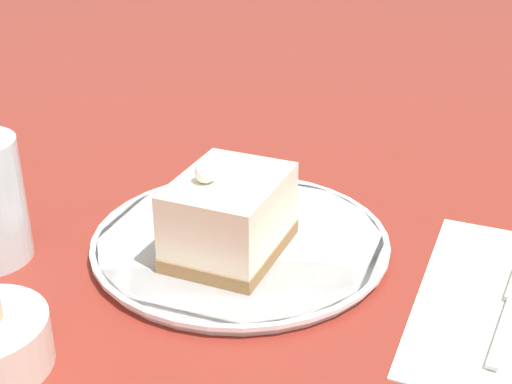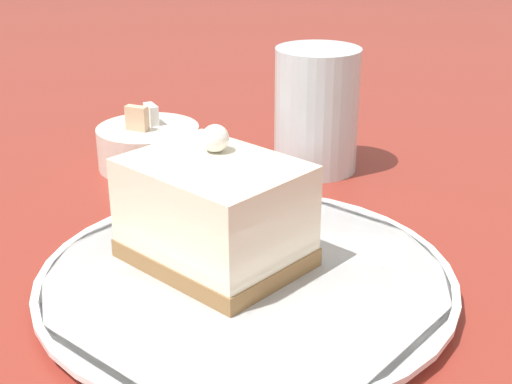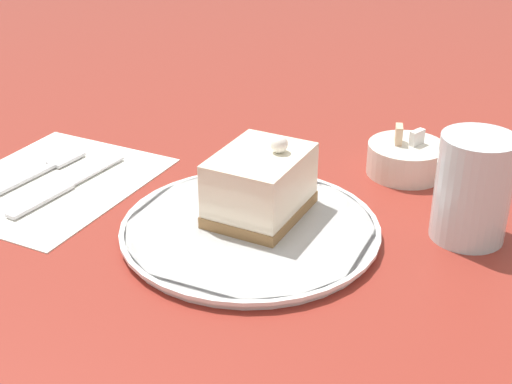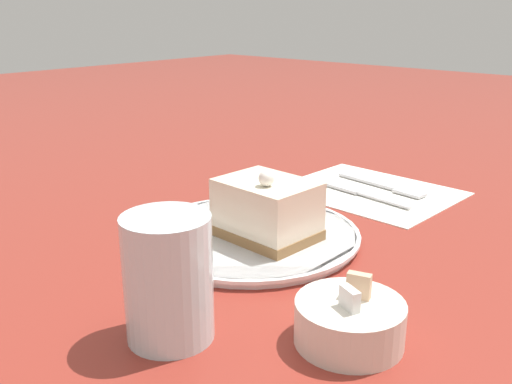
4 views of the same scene
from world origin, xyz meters
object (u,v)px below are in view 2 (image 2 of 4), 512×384
object	(u,v)px
plate	(246,279)
cake_slice	(214,212)
sugar_bowl	(149,146)
drinking_glass	(316,110)

from	to	relation	value
plate	cake_slice	distance (m)	0.05
sugar_bowl	drinking_glass	size ratio (longest dim) A/B	0.84
cake_slice	drinking_glass	distance (m)	0.21
plate	drinking_glass	distance (m)	0.23
cake_slice	drinking_glass	bearing A→B (deg)	20.45
plate	cake_slice	xyz separation A→B (m)	(-0.00, 0.03, 0.04)
plate	sugar_bowl	size ratio (longest dim) A/B	2.86
sugar_bowl	drinking_glass	bearing A→B (deg)	-51.65
cake_slice	drinking_glass	size ratio (longest dim) A/B	1.03
plate	cake_slice	world-z (taller)	cake_slice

